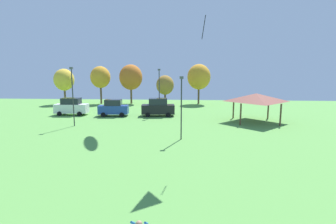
{
  "coord_description": "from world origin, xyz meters",
  "views": [
    {
      "loc": [
        0.94,
        2.53,
        6.45
      ],
      "look_at": [
        0.19,
        14.15,
        4.59
      ],
      "focal_mm": 28.0,
      "sensor_mm": 36.0,
      "label": 1
    }
  ],
  "objects_px": {
    "light_post_2": "(181,104)",
    "treeline_tree_4": "(199,77)",
    "light_post_1": "(159,90)",
    "treeline_tree_3": "(165,85)",
    "light_post_0": "(73,94)",
    "treeline_tree_1": "(100,77)",
    "parked_car_leftmost": "(71,107)",
    "park_pavilion": "(256,97)",
    "parked_car_third_from_left": "(158,107)",
    "kite_flying_3": "(212,8)",
    "treeline_tree_2": "(131,77)",
    "parked_car_second_from_left": "(113,108)",
    "treeline_tree_0": "(64,80)"
  },
  "relations": [
    {
      "from": "kite_flying_3",
      "to": "treeline_tree_3",
      "type": "distance_m",
      "value": 30.88
    },
    {
      "from": "parked_car_third_from_left",
      "to": "treeline_tree_2",
      "type": "bearing_deg",
      "value": 110.77
    },
    {
      "from": "parked_car_third_from_left",
      "to": "light_post_2",
      "type": "bearing_deg",
      "value": -79.85
    },
    {
      "from": "treeline_tree_2",
      "to": "treeline_tree_3",
      "type": "relative_size",
      "value": 1.36
    },
    {
      "from": "parked_car_leftmost",
      "to": "light_post_1",
      "type": "distance_m",
      "value": 13.06
    },
    {
      "from": "light_post_0",
      "to": "light_post_1",
      "type": "bearing_deg",
      "value": 40.84
    },
    {
      "from": "treeline_tree_2",
      "to": "parked_car_third_from_left",
      "type": "bearing_deg",
      "value": -64.08
    },
    {
      "from": "light_post_1",
      "to": "treeline_tree_0",
      "type": "bearing_deg",
      "value": 148.77
    },
    {
      "from": "light_post_1",
      "to": "kite_flying_3",
      "type": "bearing_deg",
      "value": -73.22
    },
    {
      "from": "parked_car_leftmost",
      "to": "treeline_tree_4",
      "type": "bearing_deg",
      "value": 34.7
    },
    {
      "from": "parked_car_second_from_left",
      "to": "treeline_tree_1",
      "type": "xyz_separation_m",
      "value": [
        -6.16,
        13.63,
        3.96
      ]
    },
    {
      "from": "light_post_1",
      "to": "treeline_tree_3",
      "type": "height_order",
      "value": "light_post_1"
    },
    {
      "from": "light_post_0",
      "to": "treeline_tree_2",
      "type": "bearing_deg",
      "value": 83.4
    },
    {
      "from": "light_post_2",
      "to": "treeline_tree_4",
      "type": "xyz_separation_m",
      "value": [
        3.0,
        26.74,
        1.83
      ]
    },
    {
      "from": "parked_car_second_from_left",
      "to": "parked_car_third_from_left",
      "type": "distance_m",
      "value": 6.35
    },
    {
      "from": "park_pavilion",
      "to": "treeline_tree_0",
      "type": "xyz_separation_m",
      "value": [
        -32.04,
        15.7,
        1.56
      ]
    },
    {
      "from": "parked_car_second_from_left",
      "to": "kite_flying_3",
      "type": "bearing_deg",
      "value": -59.3
    },
    {
      "from": "treeline_tree_1",
      "to": "parked_car_leftmost",
      "type": "bearing_deg",
      "value": -90.77
    },
    {
      "from": "light_post_0",
      "to": "park_pavilion",
      "type": "bearing_deg",
      "value": 10.55
    },
    {
      "from": "light_post_2",
      "to": "parked_car_second_from_left",
      "type": "bearing_deg",
      "value": 128.72
    },
    {
      "from": "light_post_1",
      "to": "treeline_tree_4",
      "type": "xyz_separation_m",
      "value": [
        6.33,
        13.57,
        1.46
      ]
    },
    {
      "from": "light_post_0",
      "to": "light_post_2",
      "type": "relative_size",
      "value": 1.15
    },
    {
      "from": "parked_car_second_from_left",
      "to": "parked_car_third_from_left",
      "type": "relative_size",
      "value": 0.89
    },
    {
      "from": "parked_car_second_from_left",
      "to": "park_pavilion",
      "type": "height_order",
      "value": "park_pavilion"
    },
    {
      "from": "light_post_0",
      "to": "treeline_tree_3",
      "type": "height_order",
      "value": "light_post_0"
    },
    {
      "from": "kite_flying_3",
      "to": "light_post_1",
      "type": "bearing_deg",
      "value": 106.78
    },
    {
      "from": "kite_flying_3",
      "to": "treeline_tree_4",
      "type": "distance_m",
      "value": 32.12
    },
    {
      "from": "park_pavilion",
      "to": "light_post_0",
      "type": "xyz_separation_m",
      "value": [
        -21.81,
        -4.06,
        0.73
      ]
    },
    {
      "from": "light_post_1",
      "to": "treeline_tree_1",
      "type": "height_order",
      "value": "treeline_tree_1"
    },
    {
      "from": "kite_flying_3",
      "to": "light_post_1",
      "type": "height_order",
      "value": "kite_flying_3"
    },
    {
      "from": "treeline_tree_4",
      "to": "light_post_1",
      "type": "bearing_deg",
      "value": -115.02
    },
    {
      "from": "park_pavilion",
      "to": "light_post_2",
      "type": "xyz_separation_m",
      "value": [
        -9.25,
        -9.26,
        0.27
      ]
    },
    {
      "from": "treeline_tree_0",
      "to": "treeline_tree_1",
      "type": "bearing_deg",
      "value": 7.46
    },
    {
      "from": "parked_car_third_from_left",
      "to": "light_post_1",
      "type": "relative_size",
      "value": 0.72
    },
    {
      "from": "light_post_0",
      "to": "light_post_1",
      "type": "xyz_separation_m",
      "value": [
        9.22,
        7.97,
        -0.08
      ]
    },
    {
      "from": "light_post_2",
      "to": "treeline_tree_1",
      "type": "bearing_deg",
      "value": 121.7
    },
    {
      "from": "parked_car_second_from_left",
      "to": "light_post_1",
      "type": "relative_size",
      "value": 0.64
    },
    {
      "from": "treeline_tree_4",
      "to": "park_pavilion",
      "type": "bearing_deg",
      "value": -70.31
    },
    {
      "from": "park_pavilion",
      "to": "light_post_0",
      "type": "height_order",
      "value": "light_post_0"
    },
    {
      "from": "light_post_2",
      "to": "treeline_tree_0",
      "type": "xyz_separation_m",
      "value": [
        -22.79,
        24.96,
        1.29
      ]
    },
    {
      "from": "light_post_0",
      "to": "parked_car_third_from_left",
      "type": "bearing_deg",
      "value": 39.3
    },
    {
      "from": "parked_car_leftmost",
      "to": "light_post_2",
      "type": "bearing_deg",
      "value": -39.77
    },
    {
      "from": "treeline_tree_3",
      "to": "park_pavilion",
      "type": "bearing_deg",
      "value": -50.74
    },
    {
      "from": "parked_car_second_from_left",
      "to": "treeline_tree_1",
      "type": "relative_size",
      "value": 0.59
    },
    {
      "from": "parked_car_third_from_left",
      "to": "treeline_tree_4",
      "type": "xyz_separation_m",
      "value": [
        6.46,
        14.09,
        3.95
      ]
    },
    {
      "from": "light_post_1",
      "to": "treeline_tree_2",
      "type": "relative_size",
      "value": 0.88
    },
    {
      "from": "park_pavilion",
      "to": "light_post_0",
      "type": "relative_size",
      "value": 0.88
    },
    {
      "from": "parked_car_second_from_left",
      "to": "treeline_tree_3",
      "type": "xyz_separation_m",
      "value": [
        6.44,
        12.46,
        2.56
      ]
    },
    {
      "from": "parked_car_third_from_left",
      "to": "light_post_0",
      "type": "distance_m",
      "value": 12.04
    },
    {
      "from": "light_post_0",
      "to": "treeline_tree_4",
      "type": "distance_m",
      "value": 26.61
    }
  ]
}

